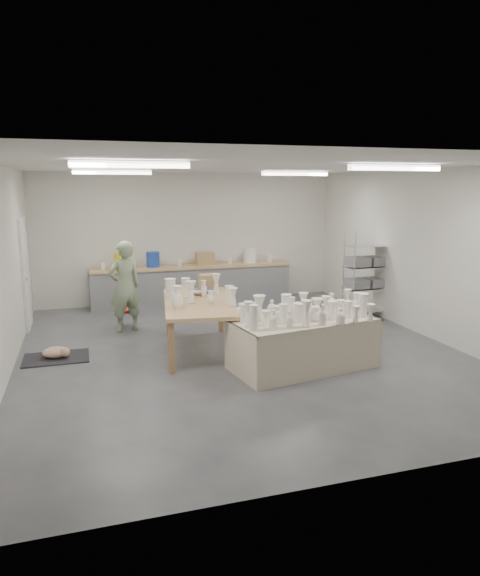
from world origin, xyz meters
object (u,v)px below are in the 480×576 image
object	(u,v)px
potter	(125,287)
red_stool	(125,311)
drying_table	(303,341)
work_table	(199,299)

from	to	relation	value
potter	red_stool	size ratio (longest dim) A/B	3.65
drying_table	work_table	bearing A→B (deg)	123.08
potter	red_stool	xyz separation A→B (m)	(-0.00, 0.27, -0.53)
drying_table	work_table	distance (m)	1.94
drying_table	potter	size ratio (longest dim) A/B	1.33
potter	red_stool	bearing A→B (deg)	-107.18
work_table	red_stool	size ratio (longest dim) A/B	5.04
drying_table	potter	xyz separation A→B (m)	(-2.36, 2.83, 0.43)
potter	drying_table	bearing A→B (deg)	112.67
work_table	drying_table	bearing A→B (deg)	-39.39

